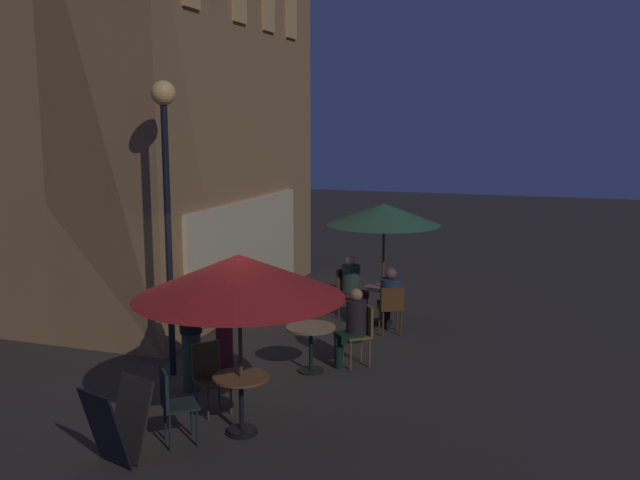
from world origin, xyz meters
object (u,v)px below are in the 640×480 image
Objects in this scene: menu_sandwich_board at (118,423)px; cafe_chair_0 at (391,305)px; patron_seated_1 at (353,283)px; patron_seated_2 at (353,323)px; cafe_table_2 at (311,338)px; cafe_chair_3 at (210,371)px; cafe_chair_4 at (361,329)px; patron_standing_4 at (191,332)px; street_lamp_near_corner at (166,163)px; cafe_table_0 at (383,297)px; patron_standing_3 at (224,314)px; patio_umbrella_0 at (384,215)px; cafe_chair_1 at (346,288)px; cafe_chair_2 at (172,399)px; patio_umbrella_1 at (239,276)px; patron_seated_0 at (390,296)px; cafe_table_1 at (241,392)px.

menu_sandwich_board reaches higher than cafe_chair_0.
patron_seated_2 is at bearing -63.74° from patron_seated_1.
cafe_table_2 is 0.83× the size of cafe_chair_3.
cafe_chair_4 is 0.58× the size of patron_standing_4.
street_lamp_near_corner reaches higher than cafe_chair_3.
cafe_table_0 is 0.41× the size of patron_standing_3.
patio_umbrella_0 is 1.85× the size of patron_seated_2.
cafe_chair_1 reaches higher than cafe_chair_0.
patron_seated_1 is 4.53m from patron_standing_4.
cafe_chair_1 is 1.04× the size of cafe_chair_2.
patron_seated_1 is (2.56, 0.89, 0.12)m from cafe_chair_4.
menu_sandwich_board is 2.17m from patio_umbrella_1.
patron_standing_4 is at bearing 157.31° from patio_umbrella_0.
patron_standing_4 is (-3.68, 2.06, 0.16)m from patron_seated_0.
street_lamp_near_corner is 3.81m from patron_seated_2.
patron_seated_1 reaches higher than cafe_chair_1.
patio_umbrella_0 is at bearing -90.00° from cafe_table_0.
cafe_chair_1 reaches higher than cafe_chair_2.
patio_umbrella_0 is at bearing -165.50° from patron_standing_4.
patio_umbrella_1 is (-2.37, 0.07, 1.47)m from cafe_table_2.
patio_umbrella_1 reaches higher than menu_sandwich_board.
patio_umbrella_1 is 5.02m from patron_seated_0.
patron_seated_2 is at bearing 150.53° from patron_seated_0.
menu_sandwich_board is 0.99× the size of cafe_chair_3.
cafe_chair_0 is 0.94× the size of cafe_chair_2.
cafe_table_0 is (6.54, -1.47, 0.03)m from menu_sandwich_board.
cafe_chair_3 is 1.64m from patron_standing_3.
cafe_table_2 is 3.16m from cafe_chair_1.
patron_standing_4 reaches higher than cafe_table_0.
cafe_chair_2 is at bearing -51.29° from cafe_chair_3.
patio_umbrella_0 is at bearing 112.02° from cafe_chair_3.
cafe_chair_3 is (1.06, 0.06, -0.02)m from cafe_chair_2.
patio_umbrella_0 is 4.79m from patron_standing_4.
street_lamp_near_corner reaches higher than patron_seated_0.
patio_umbrella_0 is 1.85× the size of patron_seated_1.
patio_umbrella_0 is 2.58× the size of cafe_chair_0.
cafe_table_2 is at bearing 136.54° from cafe_chair_0.
menu_sandwich_board is at bearing 139.63° from patio_umbrella_1.
cafe_chair_1 is at bearing 121.05° from cafe_chair_3.
patio_umbrella_1 is at bearing 174.96° from cafe_table_0.
patio_umbrella_1 is 2.06m from patron_standing_4.
patron_seated_0 is (5.95, -1.75, 0.22)m from menu_sandwich_board.
cafe_table_2 is 0.86m from cafe_chair_4.
cafe_chair_0 is 1.85m from patron_seated_2.
cafe_chair_3 is (1.67, -0.29, 0.08)m from menu_sandwich_board.
cafe_chair_2 reaches higher than cafe_table_0.
cafe_chair_1 is at bearing 3.17° from cafe_table_1.
patio_umbrella_0 is 1.89× the size of patron_seated_0.
cafe_table_1 is 2.37m from cafe_table_2.
cafe_chair_4 is (2.92, -0.73, 0.06)m from cafe_table_1.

